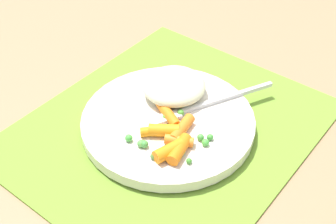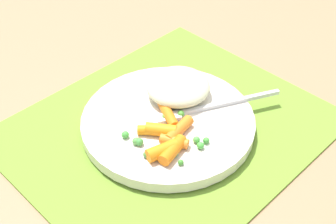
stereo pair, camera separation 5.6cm
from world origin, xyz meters
TOP-DOWN VIEW (x-y plane):
  - ground_plane at (0.00, 0.00)m, footprint 2.40×2.40m
  - placemat at (0.00, 0.00)m, footprint 0.41×0.35m
  - plate at (0.00, 0.00)m, footprint 0.23×0.23m
  - rice_mound at (-0.04, -0.02)m, footprint 0.09×0.09m
  - carrot_portion at (0.03, 0.03)m, footprint 0.09×0.09m
  - pea_scatter at (0.04, 0.03)m, footprint 0.09×0.09m
  - fork at (-0.04, 0.02)m, footprint 0.18×0.10m

SIDE VIEW (x-z plane):
  - ground_plane at x=0.00m, z-range 0.00..0.00m
  - placemat at x=0.00m, z-range 0.00..0.01m
  - plate at x=0.00m, z-range 0.01..0.02m
  - fork at x=-0.04m, z-range 0.02..0.03m
  - pea_scatter at x=0.04m, z-range 0.02..0.03m
  - carrot_portion at x=0.03m, z-range 0.02..0.04m
  - rice_mound at x=-0.04m, z-range 0.02..0.05m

